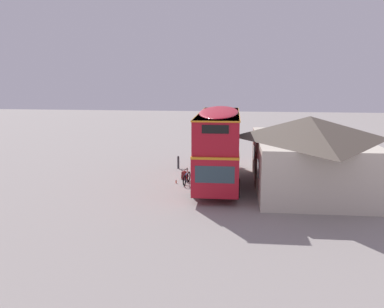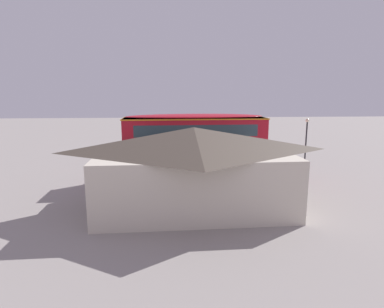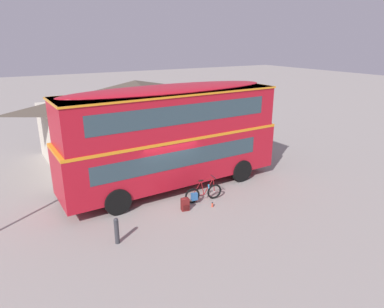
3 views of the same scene
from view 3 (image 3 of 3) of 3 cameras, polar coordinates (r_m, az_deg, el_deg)
ground_plane at (r=15.69m, az=-4.48°, el=-6.67°), size 120.00×120.00×0.00m
double_decker_bus at (r=15.55m, az=-3.32°, el=3.52°), size 10.33×2.85×4.79m
touring_bicycle at (r=14.85m, az=1.75°, el=-6.55°), size 1.73×0.46×1.05m
backpack_on_ground at (r=14.14m, az=-1.16°, el=-8.26°), size 0.37×0.34×0.57m
water_bottle_red_squeeze at (r=14.50m, az=3.40°, el=-8.45°), size 0.08×0.08×0.21m
pub_building at (r=20.72m, az=-9.14°, el=6.04°), size 10.70×6.94×4.43m
kerb_bollard at (r=12.22m, az=-12.42°, el=-12.29°), size 0.16×0.16×0.97m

